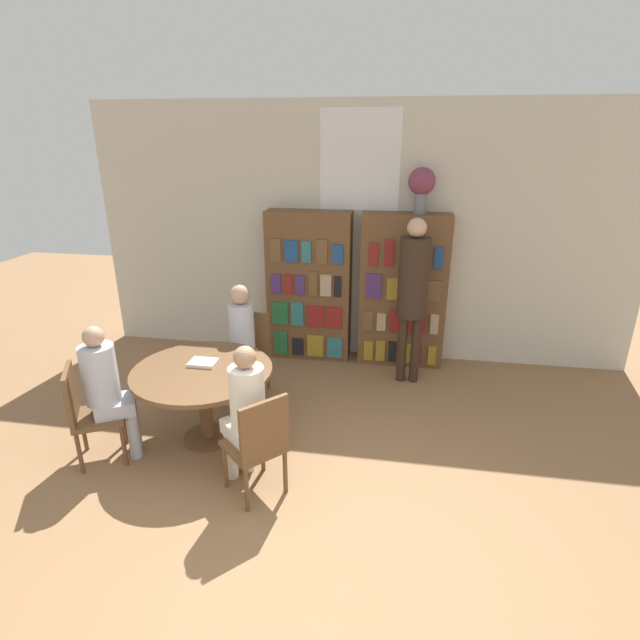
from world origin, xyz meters
The scene contains 14 objects.
ground_plane centered at (0.00, 0.00, 0.00)m, with size 16.00×16.00×0.00m, color olive.
wall_back centered at (0.00, 3.70, 1.51)m, with size 6.40×0.07×3.00m.
bookshelf_left centered at (-0.56, 3.51, 0.90)m, with size 1.00×0.34×1.80m.
bookshelf_right centered at (0.56, 3.51, 0.90)m, with size 1.00×0.34×1.80m.
flower_vase centered at (0.69, 3.51, 2.12)m, with size 0.29×0.29×0.49m.
reading_table centered at (-1.14, 1.54, 0.59)m, with size 1.23×1.23×0.71m.
chair_near_camera centered at (-1.98, 1.08, 0.48)m, with size 0.54×0.54×0.87m.
chair_left_side centered at (-1.02, 2.48, 0.48)m, with size 0.45×0.45×0.87m.
chair_far_side centered at (-0.45, 0.88, 0.48)m, with size 0.57×0.57×0.87m.
seated_reader_left centered at (-1.04, 2.31, 0.70)m, with size 0.30×0.38×1.24m.
seated_reader_right centered at (-0.58, 1.01, 0.68)m, with size 0.42×0.41×1.21m.
seated_reader_back centered at (-1.82, 1.17, 0.69)m, with size 0.42×0.40×1.21m.
librarian_standing centered at (0.66, 3.01, 1.14)m, with size 0.32×0.59×1.84m.
open_book_on_table centered at (-1.17, 1.64, 0.72)m, with size 0.24×0.18×0.03m.
Camera 1 is at (0.53, -2.15, 2.66)m, focal length 28.00 mm.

